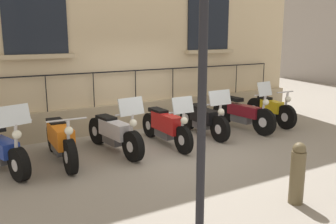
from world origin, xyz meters
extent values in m
plane|color=gray|center=(0.00, 0.00, 0.00)|extent=(60.00, 60.00, 0.00)
cube|color=tan|center=(-2.08, 0.00, 0.37)|extent=(0.20, 11.15, 0.73)
cube|color=black|center=(-2.14, 2.45, 3.28)|extent=(0.06, 1.44, 2.34)
cube|color=tan|center=(-2.06, 2.45, 2.06)|extent=(0.24, 1.64, 0.10)
cube|color=black|center=(-2.14, -2.45, 3.28)|extent=(0.06, 1.44, 2.34)
cube|color=tan|center=(-2.06, -2.45, 2.06)|extent=(0.24, 1.64, 0.10)
cube|color=black|center=(-2.04, 0.00, 1.61)|extent=(0.03, 9.37, 0.03)
cylinder|color=black|center=(-2.04, -2.34, 1.17)|extent=(0.02, 0.02, 0.88)
cylinder|color=black|center=(-2.04, -1.17, 1.17)|extent=(0.02, 0.02, 0.88)
cylinder|color=black|center=(-2.04, 0.00, 1.17)|extent=(0.02, 0.02, 0.88)
cylinder|color=black|center=(-2.04, 1.17, 1.17)|extent=(0.02, 0.02, 0.88)
cylinder|color=black|center=(-2.04, 2.34, 1.17)|extent=(0.02, 0.02, 0.88)
cylinder|color=black|center=(-2.04, 3.51, 1.17)|extent=(0.02, 0.02, 0.88)
cylinder|color=black|center=(-2.04, 4.68, 1.17)|extent=(0.02, 0.02, 0.88)
cylinder|color=black|center=(0.24, -3.35, 0.31)|extent=(0.63, 0.33, 0.62)
cylinder|color=silver|center=(0.24, -3.35, 0.31)|extent=(0.26, 0.23, 0.22)
cube|color=#1E389E|center=(-0.38, -3.53, 0.49)|extent=(0.86, 0.53, 0.28)
cube|color=#4C4C51|center=(-0.47, -3.56, 0.28)|extent=(0.53, 0.38, 0.22)
cylinder|color=silver|center=(0.19, -3.36, 0.67)|extent=(0.17, 0.10, 0.74)
cylinder|color=silver|center=(0.14, -3.37, 1.04)|extent=(0.23, 0.67, 0.04)
sphere|color=white|center=(0.26, -3.34, 0.86)|extent=(0.16, 0.16, 0.16)
cylinder|color=silver|center=(-0.67, -3.44, 0.17)|extent=(0.71, 0.29, 0.08)
cube|color=silver|center=(0.20, -3.36, 1.19)|extent=(0.28, 0.58, 0.36)
cylinder|color=black|center=(0.34, -2.47, 0.33)|extent=(0.67, 0.16, 0.67)
cylinder|color=silver|center=(0.34, -2.47, 0.33)|extent=(0.24, 0.17, 0.23)
cylinder|color=black|center=(-1.18, -2.44, 0.33)|extent=(0.67, 0.16, 0.67)
cylinder|color=silver|center=(-1.18, -2.44, 0.33)|extent=(0.24, 0.17, 0.23)
cube|color=orange|center=(-0.37, -2.45, 0.57)|extent=(1.04, 0.36, 0.39)
cube|color=#4C4C51|center=(-0.47, -2.45, 0.30)|extent=(0.62, 0.28, 0.23)
cube|color=black|center=(-0.78, -2.44, 0.75)|extent=(0.58, 0.32, 0.10)
cylinder|color=silver|center=(0.29, -2.47, 0.67)|extent=(0.16, 0.06, 0.69)
cylinder|color=silver|center=(0.24, -2.46, 1.02)|extent=(0.05, 0.74, 0.04)
sphere|color=white|center=(0.36, -2.47, 0.84)|extent=(0.16, 0.16, 0.16)
cylinder|color=silver|center=(-0.67, -2.26, 0.18)|extent=(0.93, 0.10, 0.08)
cylinder|color=black|center=(0.31, -1.17, 0.32)|extent=(0.65, 0.24, 0.64)
cylinder|color=silver|center=(0.31, -1.17, 0.32)|extent=(0.25, 0.20, 0.22)
cylinder|color=black|center=(-1.22, -1.39, 0.32)|extent=(0.65, 0.24, 0.64)
cylinder|color=silver|center=(-1.22, -1.39, 0.32)|extent=(0.25, 0.20, 0.22)
cube|color=#B2B2BC|center=(-0.41, -1.27, 0.53)|extent=(0.97, 0.44, 0.34)
cube|color=#4C4C51|center=(-0.51, -1.28, 0.29)|extent=(0.59, 0.33, 0.22)
cube|color=black|center=(-0.78, -1.32, 0.70)|extent=(0.56, 0.35, 0.10)
cylinder|color=silver|center=(0.26, -1.17, 0.66)|extent=(0.17, 0.08, 0.68)
cylinder|color=silver|center=(0.21, -1.18, 0.99)|extent=(0.13, 0.68, 0.04)
sphere|color=white|center=(0.33, -1.16, 0.81)|extent=(0.16, 0.16, 0.16)
cylinder|color=silver|center=(-0.72, -1.14, 0.18)|extent=(0.85, 0.20, 0.08)
cube|color=silver|center=(0.27, -1.17, 1.14)|extent=(0.20, 0.57, 0.36)
cylinder|color=black|center=(0.42, -0.02, 0.31)|extent=(0.62, 0.12, 0.62)
cylinder|color=silver|center=(0.42, -0.02, 0.31)|extent=(0.22, 0.13, 0.22)
cylinder|color=black|center=(-1.11, -0.05, 0.31)|extent=(0.62, 0.12, 0.62)
cylinder|color=silver|center=(-1.11, -0.05, 0.31)|extent=(0.22, 0.13, 0.22)
cube|color=red|center=(-0.30, -0.03, 0.55)|extent=(1.00, 0.30, 0.40)
cube|color=#4C4C51|center=(-0.40, -0.03, 0.28)|extent=(0.60, 0.24, 0.22)
cube|color=black|center=(-0.69, -0.04, 0.76)|extent=(0.56, 0.27, 0.10)
cylinder|color=silver|center=(0.37, -0.02, 0.62)|extent=(0.16, 0.06, 0.63)
cylinder|color=silver|center=(0.32, -0.02, 0.93)|extent=(0.05, 0.62, 0.04)
sphere|color=white|center=(0.44, -0.01, 0.75)|extent=(0.16, 0.16, 0.16)
cylinder|color=silver|center=(-0.60, 0.12, 0.17)|extent=(0.90, 0.10, 0.08)
cube|color=silver|center=(0.38, -0.02, 1.08)|extent=(0.13, 0.51, 0.36)
cylinder|color=black|center=(0.11, 1.22, 0.32)|extent=(0.65, 0.12, 0.65)
cylinder|color=silver|center=(0.11, 1.22, 0.32)|extent=(0.23, 0.14, 0.23)
cylinder|color=black|center=(-1.28, 1.21, 0.32)|extent=(0.65, 0.12, 0.65)
cylinder|color=silver|center=(-1.28, 1.21, 0.32)|extent=(0.23, 0.14, 0.23)
cube|color=black|center=(-0.53, 1.21, 0.53)|extent=(0.82, 0.35, 0.33)
cube|color=#4C4C51|center=(-0.63, 1.21, 0.29)|extent=(0.49, 0.28, 0.23)
cube|color=black|center=(-0.87, 1.21, 0.71)|extent=(0.46, 0.31, 0.10)
cylinder|color=silver|center=(0.06, 1.22, 0.63)|extent=(0.16, 0.06, 0.62)
cylinder|color=silver|center=(0.01, 1.22, 0.93)|extent=(0.04, 0.75, 0.04)
sphere|color=white|center=(0.13, 1.22, 0.75)|extent=(0.16, 0.16, 0.16)
cylinder|color=silver|center=(-0.79, 1.40, 0.18)|extent=(0.74, 0.09, 0.08)
cube|color=silver|center=(0.07, 1.22, 1.08)|extent=(0.13, 0.61, 0.36)
cylinder|color=black|center=(0.23, 2.55, 0.35)|extent=(0.72, 0.18, 0.71)
cylinder|color=silver|center=(0.23, 2.55, 0.35)|extent=(0.26, 0.15, 0.25)
cylinder|color=black|center=(-1.26, 2.39, 0.35)|extent=(0.72, 0.18, 0.71)
cylinder|color=silver|center=(-1.26, 2.39, 0.35)|extent=(0.26, 0.15, 0.25)
cube|color=maroon|center=(-0.47, 2.47, 0.54)|extent=(1.03, 0.36, 0.29)
cube|color=#4C4C51|center=(-0.57, 2.46, 0.32)|extent=(0.62, 0.27, 0.25)
cube|color=black|center=(-0.87, 2.43, 0.80)|extent=(0.58, 0.29, 0.10)
cylinder|color=silver|center=(0.18, 2.54, 0.71)|extent=(0.16, 0.08, 0.71)
cylinder|color=silver|center=(0.13, 2.54, 1.06)|extent=(0.10, 0.57, 0.04)
sphere|color=white|center=(0.25, 2.55, 0.88)|extent=(0.16, 0.16, 0.16)
cylinder|color=silver|center=(-0.78, 2.58, 0.20)|extent=(0.91, 0.18, 0.08)
cube|color=silver|center=(0.19, 2.54, 1.21)|extent=(0.17, 0.47, 0.36)
cylinder|color=black|center=(0.05, 3.55, 0.34)|extent=(0.68, 0.14, 0.68)
cylinder|color=silver|center=(0.05, 3.55, 0.34)|extent=(0.24, 0.14, 0.24)
cylinder|color=black|center=(-1.20, 3.59, 0.34)|extent=(0.68, 0.14, 0.68)
cylinder|color=silver|center=(-1.20, 3.59, 0.34)|extent=(0.24, 0.14, 0.24)
cube|color=gold|center=(-0.53, 3.57, 0.54)|extent=(0.70, 0.29, 0.32)
cube|color=#4C4C51|center=(-0.63, 3.57, 0.30)|extent=(0.42, 0.23, 0.24)
cube|color=black|center=(-0.82, 3.58, 0.72)|extent=(0.40, 0.25, 0.10)
cylinder|color=silver|center=(0.00, 3.55, 0.68)|extent=(0.16, 0.07, 0.69)
cylinder|color=silver|center=(-0.05, 3.55, 1.02)|extent=(0.06, 0.59, 0.04)
sphere|color=white|center=(0.07, 3.55, 0.84)|extent=(0.16, 0.16, 0.16)
cylinder|color=silver|center=(-0.75, 3.72, 0.19)|extent=(0.63, 0.10, 0.08)
cylinder|color=black|center=(3.63, -1.83, 2.22)|extent=(0.10, 0.10, 4.44)
cylinder|color=brown|center=(3.29, 0.22, 0.42)|extent=(0.22, 0.22, 0.83)
sphere|color=brown|center=(3.29, 0.22, 0.88)|extent=(0.20, 0.20, 0.20)
camera|label=1|loc=(6.82, -4.10, 2.57)|focal=38.85mm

